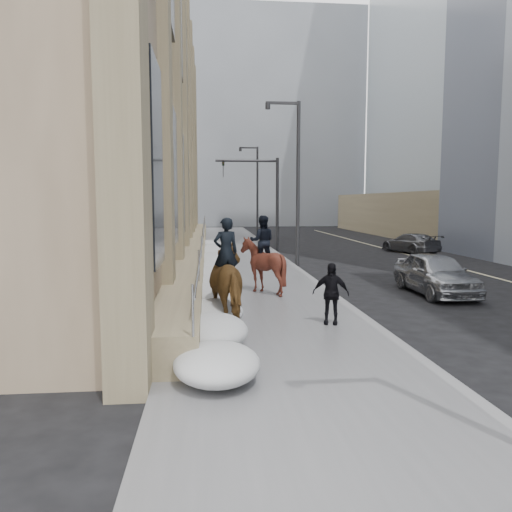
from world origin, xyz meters
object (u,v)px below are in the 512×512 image
Objects in this scene: mounted_horse_left at (233,282)px; car_grey at (410,243)px; car_silver at (435,273)px; pedestrian at (331,293)px; mounted_horse_right at (262,261)px.

car_grey is (12.01, 17.75, -0.57)m from mounted_horse_left.
mounted_horse_left is 8.28m from car_silver.
mounted_horse_left is at bearing -166.31° from pedestrian.
car_grey is at bearing 71.34° from car_silver.
mounted_horse_left is 0.63× the size of car_silver.
mounted_horse_left is 1.73× the size of pedestrian.
car_silver is 14.50m from car_grey.
mounted_horse_right is at bearing 178.59° from car_silver.
mounted_horse_right is 0.61× the size of car_grey.
pedestrian reaches higher than car_silver.
mounted_horse_right is 4.64m from pedestrian.
mounted_horse_left is at bearing -149.58° from car_silver.
pedestrian is 20.30m from car_grey.
mounted_horse_left reaches higher than pedestrian.
mounted_horse_left is 0.63× the size of car_grey.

